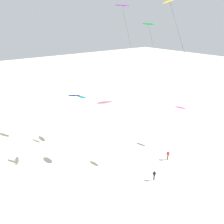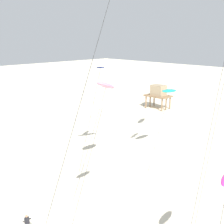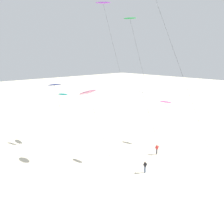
{
  "view_description": "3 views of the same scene",
  "coord_description": "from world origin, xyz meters",
  "px_view_note": "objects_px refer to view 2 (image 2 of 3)",
  "views": [
    {
      "loc": [
        -25.34,
        -22.29,
        23.4
      ],
      "look_at": [
        -2.57,
        6.87,
        9.07
      ],
      "focal_mm": 39.08,
      "sensor_mm": 36.0,
      "label": 1
    },
    {
      "loc": [
        17.57,
        -10.76,
        14.97
      ],
      "look_at": [
        -0.74,
        7.46,
        8.22
      ],
      "focal_mm": 46.73,
      "sensor_mm": 36.0,
      "label": 2
    },
    {
      "loc": [
        -24.32,
        -19.66,
        15.91
      ],
      "look_at": [
        1.5,
        7.67,
        6.59
      ],
      "focal_mm": 37.02,
      "sensor_mm": 36.0,
      "label": 3
    }
  ],
  "objects_px": {
    "kite_pink": "(106,86)",
    "kite_teal": "(169,91)",
    "kite_flyer_middle": "(27,224)",
    "kite_navy": "(100,69)",
    "kite_white": "(102,107)",
    "stilt_house": "(158,92)"
  },
  "relations": [
    {
      "from": "stilt_house",
      "to": "kite_flyer_middle",
      "type": "bearing_deg",
      "value": -66.7
    },
    {
      "from": "kite_navy",
      "to": "kite_pink",
      "type": "xyz_separation_m",
      "value": [
        4.02,
        -2.96,
        -1.08
      ]
    },
    {
      "from": "kite_navy",
      "to": "kite_pink",
      "type": "height_order",
      "value": "kite_navy"
    },
    {
      "from": "kite_pink",
      "to": "kite_teal",
      "type": "height_order",
      "value": "kite_pink"
    },
    {
      "from": "kite_navy",
      "to": "kite_white",
      "type": "bearing_deg",
      "value": -42.05
    },
    {
      "from": "kite_teal",
      "to": "stilt_house",
      "type": "height_order",
      "value": "kite_teal"
    },
    {
      "from": "kite_flyer_middle",
      "to": "kite_pink",
      "type": "bearing_deg",
      "value": 99.92
    },
    {
      "from": "kite_flyer_middle",
      "to": "stilt_house",
      "type": "relative_size",
      "value": 0.32
    },
    {
      "from": "kite_white",
      "to": "kite_teal",
      "type": "bearing_deg",
      "value": 107.49
    },
    {
      "from": "kite_flyer_middle",
      "to": "kite_teal",
      "type": "bearing_deg",
      "value": 91.95
    },
    {
      "from": "kite_teal",
      "to": "stilt_house",
      "type": "distance_m",
      "value": 27.22
    },
    {
      "from": "kite_navy",
      "to": "kite_white",
      "type": "relative_size",
      "value": 1.1
    },
    {
      "from": "kite_teal",
      "to": "kite_flyer_middle",
      "type": "xyz_separation_m",
      "value": [
        0.66,
        -19.43,
        -7.79
      ]
    },
    {
      "from": "kite_white",
      "to": "stilt_house",
      "type": "bearing_deg",
      "value": 120.78
    },
    {
      "from": "kite_navy",
      "to": "kite_teal",
      "type": "xyz_separation_m",
      "value": [
        5.15,
        6.25,
        -2.67
      ]
    },
    {
      "from": "kite_pink",
      "to": "stilt_house",
      "type": "height_order",
      "value": "kite_pink"
    },
    {
      "from": "kite_white",
      "to": "kite_pink",
      "type": "height_order",
      "value": "kite_pink"
    },
    {
      "from": "kite_white",
      "to": "kite_navy",
      "type": "bearing_deg",
      "value": 137.95
    },
    {
      "from": "kite_pink",
      "to": "kite_teal",
      "type": "distance_m",
      "value": 9.41
    },
    {
      "from": "kite_pink",
      "to": "kite_flyer_middle",
      "type": "relative_size",
      "value": 6.6
    },
    {
      "from": "kite_pink",
      "to": "stilt_house",
      "type": "relative_size",
      "value": 2.12
    },
    {
      "from": "kite_white",
      "to": "kite_flyer_middle",
      "type": "height_order",
      "value": "kite_white"
    }
  ]
}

